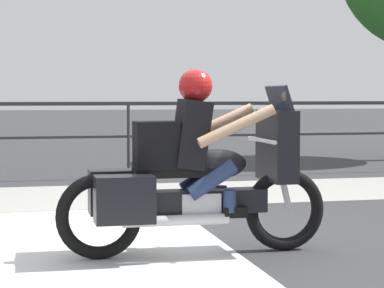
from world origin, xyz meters
The scene contains 5 objects.
ground_plane centered at (0.00, 0.00, 0.00)m, with size 120.00×120.00×0.00m, color #38383A.
sidewalk_band centered at (0.00, 3.40, 0.01)m, with size 44.00×2.40×0.01m, color #A8A59E.
crosswalk_band centered at (-1.72, -0.20, 0.00)m, with size 3.65×6.00×0.01m, color silver.
fence_railing centered at (0.00, 5.41, 0.99)m, with size 36.00×0.05×1.26m.
motorcycle centered at (-0.29, -0.50, 0.71)m, with size 2.37×0.76×1.60m.
Camera 1 is at (-1.73, -6.70, 1.38)m, focal length 70.00 mm.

